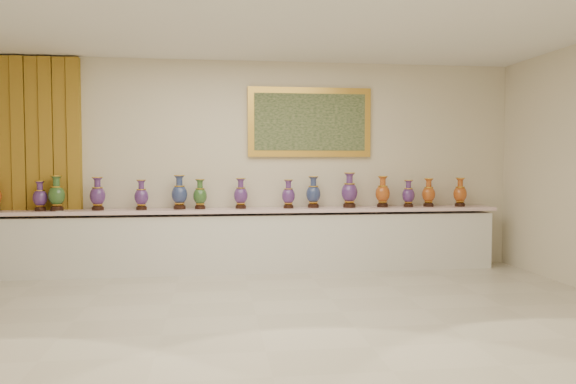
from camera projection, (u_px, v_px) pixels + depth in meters
The scene contains 18 objects.
ground at pixel (256, 315), 5.68m from camera, with size 8.00×8.00×0.00m, color beige.
room at pixel (69, 158), 7.70m from camera, with size 8.00×8.00×8.00m.
counter at pixel (244, 241), 7.91m from camera, with size 7.28×0.48×0.90m.
vase_1 at pixel (40, 197), 7.48m from camera, with size 0.21×0.21×0.40m.
vase_2 at pixel (57, 195), 7.50m from camera, with size 0.28×0.28×0.47m.
vase_3 at pixel (98, 195), 7.59m from camera, with size 0.26×0.26×0.45m.
vase_4 at pixel (141, 196), 7.65m from camera, with size 0.23×0.23×0.41m.
vase_5 at pixel (179, 194), 7.76m from camera, with size 0.22×0.22×0.47m.
vase_6 at pixel (200, 196), 7.79m from camera, with size 0.26×0.26×0.41m.
vase_7 at pixel (241, 195), 7.87m from camera, with size 0.20×0.20×0.43m.
vase_8 at pixel (288, 195), 7.92m from camera, with size 0.20×0.20×0.40m.
vase_9 at pixel (313, 194), 8.02m from camera, with size 0.25×0.25×0.45m.
vase_10 at pixel (349, 192), 8.04m from camera, with size 0.28×0.28×0.50m.
vase_11 at pixel (383, 193), 8.12m from camera, with size 0.22×0.22×0.45m.
vase_12 at pixel (408, 195), 8.17m from camera, with size 0.22×0.22×0.39m.
vase_13 at pixel (429, 194), 8.22m from camera, with size 0.25×0.25×0.42m.
vase_14 at pixel (460, 194), 8.25m from camera, with size 0.20×0.20×0.42m.
label_card at pixel (60, 211), 7.42m from camera, with size 0.10×0.06×0.00m, color white.
Camera 1 is at (-0.41, -5.60, 1.54)m, focal length 35.00 mm.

